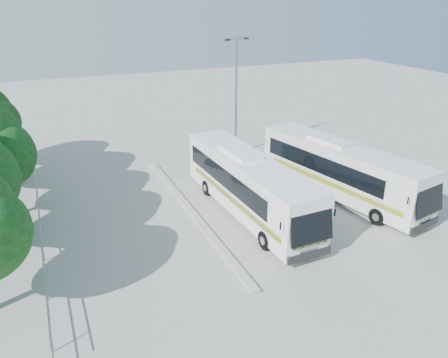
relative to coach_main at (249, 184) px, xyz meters
name	(u,v)px	position (x,y,z in m)	size (l,w,h in m)	color
ground	(243,219)	(-0.58, -0.54, -1.74)	(100.00, 100.00, 0.00)	#9B9B96
kerb_divider	(190,210)	(-2.88, 1.46, -1.66)	(0.40, 16.00, 0.15)	#B2B2AD
railing	(39,210)	(-10.58, 3.46, -1.00)	(0.06, 22.00, 1.00)	gray
coach_main	(249,184)	(0.00, 0.00, 0.00)	(2.77, 11.52, 3.17)	white
coach_adjacent	(341,169)	(5.96, -0.16, -0.01)	(4.38, 11.56, 3.15)	silver
lamppost	(236,91)	(3.51, 9.18, 3.03)	(2.07, 0.79, 8.64)	gray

